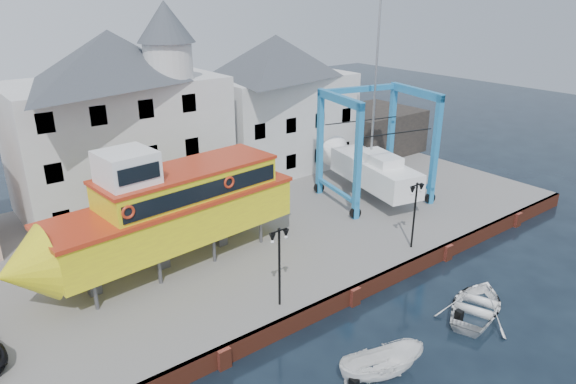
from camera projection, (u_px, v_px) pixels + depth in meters
ground at (353, 304)px, 27.28m from camera, size 140.00×140.00×0.00m
hardstanding at (241, 226)px, 35.20m from camera, size 44.00×22.00×1.00m
quay_wall at (352, 295)px, 27.17m from camera, size 44.00×0.47×1.00m
building_white_main at (120, 118)px, 35.38m from camera, size 14.00×8.30×14.00m
building_white_right at (276, 103)px, 43.98m from camera, size 12.00×8.00×11.20m
shed_dark at (372, 130)px, 49.51m from camera, size 8.00×7.00×4.00m
lamp_post_left at (279, 247)px, 24.36m from camera, size 1.12×0.32×4.20m
lamp_post_right at (416, 199)px, 30.04m from camera, size 1.12×0.32×4.20m
tour_boat at (159, 212)px, 27.76m from camera, size 16.64×5.42×7.12m
travel_lift at (368, 162)px, 38.50m from camera, size 8.24×10.52×15.40m
motorboat_a at (380, 377)px, 22.15m from camera, size 4.20×2.68×1.52m
motorboat_b at (476, 312)px, 26.61m from camera, size 5.88×5.05×1.03m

